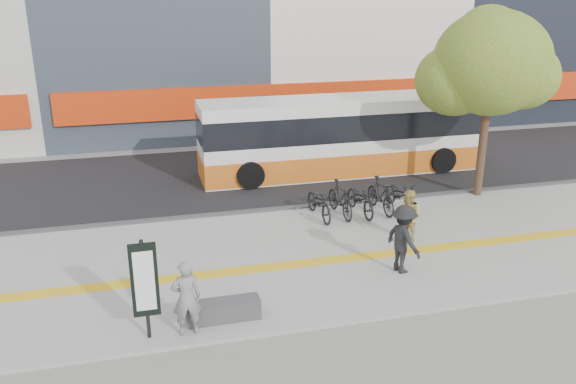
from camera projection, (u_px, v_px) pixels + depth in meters
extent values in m
plane|color=slate|center=(321.00, 283.00, 14.70)|extent=(120.00, 120.00, 0.00)
cube|color=gray|center=(304.00, 256.00, 16.06)|extent=(40.00, 7.00, 0.08)
cube|color=gold|center=(309.00, 263.00, 15.58)|extent=(40.00, 0.45, 0.01)
cube|color=black|center=(251.00, 175.00, 22.91)|extent=(40.00, 8.00, 0.06)
cube|color=#363638|center=(274.00, 210.00, 19.24)|extent=(40.00, 0.25, 0.14)
cube|color=red|center=(271.00, 99.00, 27.34)|extent=(19.00, 0.50, 1.40)
cube|color=#363638|center=(223.00, 310.00, 12.89)|extent=(1.60, 0.45, 0.45)
cylinder|color=black|center=(145.00, 290.00, 11.94)|extent=(0.08, 0.08, 2.20)
cube|color=black|center=(144.00, 280.00, 11.87)|extent=(0.55, 0.08, 1.60)
cube|color=white|center=(145.00, 281.00, 11.82)|extent=(0.40, 0.02, 1.30)
cylinder|color=#332017|center=(482.00, 150.00, 20.14)|extent=(0.28, 0.28, 3.20)
ellipsoid|color=#415F1F|center=(492.00, 63.00, 19.17)|extent=(3.80, 3.80, 3.42)
ellipsoid|color=#415F1F|center=(454.00, 80.00, 19.59)|extent=(2.60, 2.60, 2.34)
ellipsoid|color=#415F1F|center=(522.00, 76.00, 19.16)|extent=(2.40, 2.40, 2.16)
ellipsoid|color=#415F1F|center=(489.00, 35.00, 19.71)|extent=(2.20, 2.20, 1.98)
cube|color=silver|center=(341.00, 135.00, 22.79)|extent=(10.84, 2.26, 2.89)
cube|color=#C4601A|center=(341.00, 159.00, 23.10)|extent=(10.86, 2.28, 0.90)
cube|color=black|center=(342.00, 123.00, 22.63)|extent=(10.86, 2.28, 0.99)
cylinder|color=black|center=(251.00, 175.00, 21.17)|extent=(0.99, 0.32, 0.99)
cylinder|color=black|center=(239.00, 158.00, 23.24)|extent=(0.99, 0.32, 0.99)
cylinder|color=black|center=(443.00, 160.00, 22.97)|extent=(0.99, 0.32, 0.99)
cylinder|color=black|center=(417.00, 146.00, 25.04)|extent=(0.99, 0.32, 0.99)
imported|color=black|center=(319.00, 203.00, 18.45)|extent=(0.79, 1.94, 1.00)
imported|color=black|center=(340.00, 199.00, 18.59)|extent=(0.64, 1.88, 1.11)
imported|color=black|center=(361.00, 199.00, 18.77)|extent=(0.79, 1.94, 1.00)
imported|color=black|center=(381.00, 195.00, 18.91)|extent=(0.64, 1.88, 1.11)
imported|color=black|center=(400.00, 195.00, 19.09)|extent=(0.79, 1.94, 1.00)
imported|color=black|center=(186.00, 298.00, 12.16)|extent=(0.62, 0.41, 1.67)
imported|color=tan|center=(409.00, 216.00, 16.66)|extent=(0.77, 0.88, 1.51)
imported|color=black|center=(403.00, 239.00, 14.85)|extent=(0.95, 1.28, 1.77)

